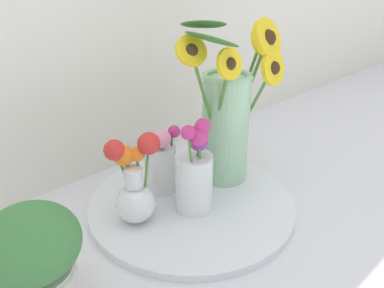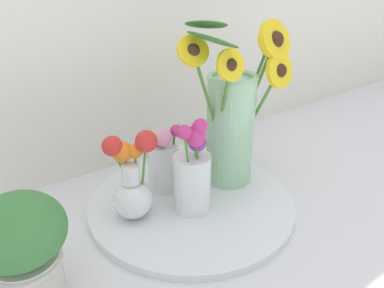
{
  "view_description": "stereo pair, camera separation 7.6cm",
  "coord_description": "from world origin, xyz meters",
  "px_view_note": "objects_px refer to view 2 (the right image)",
  "views": [
    {
      "loc": [
        -0.46,
        -0.39,
        0.49
      ],
      "look_at": [
        0.0,
        0.11,
        0.15
      ],
      "focal_mm": 35.0,
      "sensor_mm": 36.0,
      "label": 1
    },
    {
      "loc": [
        -0.4,
        -0.44,
        0.49
      ],
      "look_at": [
        0.0,
        0.11,
        0.15
      ],
      "focal_mm": 35.0,
      "sensor_mm": 36.0,
      "label": 2
    }
  ],
  "objects_px": {
    "vase_small_back": "(163,162)",
    "potted_plant": "(22,244)",
    "vase_small_center": "(193,175)",
    "vase_bulb_right": "(132,182)",
    "serving_tray": "(192,202)",
    "mason_jar_sunflowers": "(233,119)"
  },
  "relations": [
    {
      "from": "potted_plant",
      "to": "vase_small_center",
      "type": "bearing_deg",
      "value": 3.33
    },
    {
      "from": "vase_small_center",
      "to": "potted_plant",
      "type": "distance_m",
      "value": 0.34
    },
    {
      "from": "serving_tray",
      "to": "potted_plant",
      "type": "height_order",
      "value": "potted_plant"
    },
    {
      "from": "vase_small_center",
      "to": "potted_plant",
      "type": "bearing_deg",
      "value": -176.67
    },
    {
      "from": "mason_jar_sunflowers",
      "to": "vase_small_center",
      "type": "xyz_separation_m",
      "value": [
        -0.14,
        -0.04,
        -0.07
      ]
    },
    {
      "from": "mason_jar_sunflowers",
      "to": "potted_plant",
      "type": "relative_size",
      "value": 2.06
    },
    {
      "from": "serving_tray",
      "to": "mason_jar_sunflowers",
      "type": "relative_size",
      "value": 1.16
    },
    {
      "from": "vase_small_center",
      "to": "vase_small_back",
      "type": "xyz_separation_m",
      "value": [
        -0.01,
        0.1,
        -0.01
      ]
    },
    {
      "from": "serving_tray",
      "to": "vase_bulb_right",
      "type": "xyz_separation_m",
      "value": [
        -0.13,
        0.03,
        0.09
      ]
    },
    {
      "from": "vase_small_center",
      "to": "vase_small_back",
      "type": "distance_m",
      "value": 0.1
    },
    {
      "from": "vase_small_center",
      "to": "vase_bulb_right",
      "type": "xyz_separation_m",
      "value": [
        -0.11,
        0.05,
        -0.01
      ]
    },
    {
      "from": "serving_tray",
      "to": "vase_small_center",
      "type": "bearing_deg",
      "value": -123.71
    },
    {
      "from": "vase_small_center",
      "to": "serving_tray",
      "type": "bearing_deg",
      "value": 56.29
    },
    {
      "from": "serving_tray",
      "to": "vase_bulb_right",
      "type": "height_order",
      "value": "vase_bulb_right"
    },
    {
      "from": "vase_small_back",
      "to": "potted_plant",
      "type": "xyz_separation_m",
      "value": [
        -0.33,
        -0.12,
        0.02
      ]
    },
    {
      "from": "mason_jar_sunflowers",
      "to": "serving_tray",
      "type": "bearing_deg",
      "value": -172.62
    },
    {
      "from": "vase_small_back",
      "to": "vase_small_center",
      "type": "bearing_deg",
      "value": -86.83
    },
    {
      "from": "serving_tray",
      "to": "potted_plant",
      "type": "bearing_deg",
      "value": -172.3
    },
    {
      "from": "vase_bulb_right",
      "to": "serving_tray",
      "type": "bearing_deg",
      "value": -11.17
    },
    {
      "from": "vase_small_center",
      "to": "vase_small_back",
      "type": "relative_size",
      "value": 1.31
    },
    {
      "from": "potted_plant",
      "to": "vase_bulb_right",
      "type": "bearing_deg",
      "value": 18.16
    },
    {
      "from": "mason_jar_sunflowers",
      "to": "vase_small_back",
      "type": "xyz_separation_m",
      "value": [
        -0.15,
        0.06,
        -0.09
      ]
    }
  ]
}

